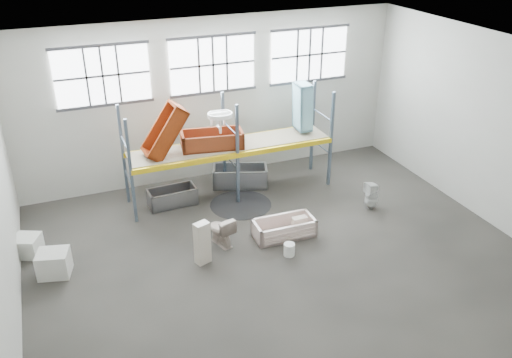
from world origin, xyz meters
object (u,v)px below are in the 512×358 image
rust_tub_flat (212,140)px  toilet_white (372,195)px  cistern_tall (202,243)px  bucket (289,250)px  toilet_beige (221,230)px  blue_tub_upright (303,107)px  bathtub_beige (284,228)px  carton_near (54,263)px  steel_tub_right (240,176)px  steel_tub_left (172,197)px

rust_tub_flat → toilet_white: bearing=-31.3°
toilet_white → rust_tub_flat: bearing=-125.3°
cistern_tall → bucket: (2.07, -0.52, -0.39)m
toilet_beige → bucket: toilet_beige is taller
rust_tub_flat → blue_tub_upright: 2.99m
bathtub_beige → carton_near: 5.73m
blue_tub_upright → carton_near: bearing=-162.2°
blue_tub_upright → carton_near: 8.26m
toilet_white → carton_near: (-8.63, 0.10, -0.11)m
cistern_tall → steel_tub_right: bearing=38.0°
toilet_white → steel_tub_left: toilet_white is taller
rust_tub_flat → toilet_beige: bearing=-103.9°
steel_tub_right → bathtub_beige: bearing=-89.1°
toilet_beige → cistern_tall: 0.91m
toilet_white → rust_tub_flat: (-3.95, 2.40, 1.40)m
bucket → cistern_tall: bearing=166.0°
toilet_beige → cistern_tall: bearing=26.0°
steel_tub_left → bucket: size_ratio=4.23×
cistern_tall → toilet_white: size_ratio=1.33×
steel_tub_right → bucket: 4.04m
toilet_white → blue_tub_upright: (-1.02, 2.54, 1.98)m
steel_tub_left → steel_tub_right: bearing=10.5°
steel_tub_left → carton_near: 4.07m
cistern_tall → toilet_white: (5.25, 0.74, -0.14)m
toilet_beige → bucket: (1.41, -1.11, -0.24)m
toilet_white → steel_tub_right: bearing=-137.1°
rust_tub_flat → bathtub_beige: bearing=-69.8°
bathtub_beige → rust_tub_flat: 3.37m
rust_tub_flat → blue_tub_upright: size_ratio=1.22×
cistern_tall → steel_tub_right: (2.27, 3.51, -0.25)m
cistern_tall → bucket: bearing=-33.0°
bathtub_beige → steel_tub_left: size_ratio=1.16×
toilet_beige → blue_tub_upright: bearing=-158.7°
steel_tub_left → steel_tub_right: size_ratio=0.83×
bucket → rust_tub_flat: bearing=102.0°
rust_tub_flat → carton_near: rust_tub_flat is taller
bathtub_beige → steel_tub_left: steel_tub_left is taller
cistern_tall → steel_tub_right: cistern_tall is taller
rust_tub_flat → bucket: rust_tub_flat is taller
steel_tub_left → toilet_beige: bearing=-75.3°
steel_tub_right → carton_near: steel_tub_right is taller
toilet_beige → cistern_tall: size_ratio=0.74×
toilet_beige → toilet_white: bearing=166.1°
cistern_tall → rust_tub_flat: 3.63m
steel_tub_left → cistern_tall: bearing=-90.3°
bathtub_beige → toilet_white: bearing=9.3°
blue_tub_upright → bucket: 4.90m
toilet_beige → steel_tub_left: size_ratio=0.59×
toilet_beige → blue_tub_upright: 4.88m
bathtub_beige → bucket: 0.90m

